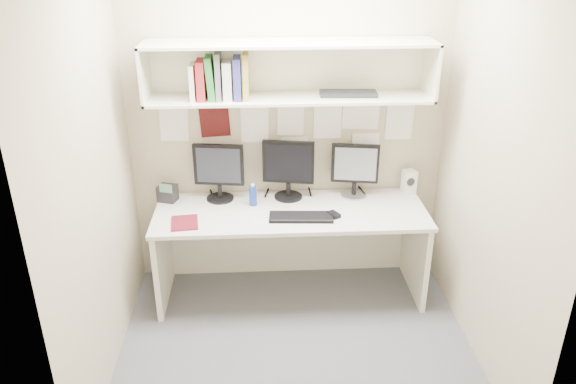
{
  "coord_description": "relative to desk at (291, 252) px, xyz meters",
  "views": [
    {
      "loc": [
        -0.23,
        -3.05,
        2.58
      ],
      "look_at": [
        -0.04,
        0.35,
        1.01
      ],
      "focal_mm": 35.0,
      "sensor_mm": 36.0,
      "label": 1
    }
  ],
  "objects": [
    {
      "name": "wall_back",
      "position": [
        0.0,
        0.35,
        0.93
      ],
      "size": [
        2.4,
        0.02,
        2.6
      ],
      "primitive_type": "cube",
      "color": "tan",
      "rests_on": "ground"
    },
    {
      "name": "monitor_left",
      "position": [
        -0.53,
        0.22,
        0.61
      ],
      "size": [
        0.38,
        0.21,
        0.44
      ],
      "rotation": [
        0.0,
        0.0,
        -0.14
      ],
      "color": "black",
      "rests_on": "desk"
    },
    {
      "name": "wall_left",
      "position": [
        -1.2,
        -0.65,
        0.93
      ],
      "size": [
        0.02,
        2.0,
        2.6
      ],
      "primitive_type": "cube",
      "color": "tan",
      "rests_on": "ground"
    },
    {
      "name": "wall_front",
      "position": [
        0.0,
        -1.65,
        0.93
      ],
      "size": [
        2.4,
        0.02,
        2.6
      ],
      "primitive_type": "cube",
      "color": "tan",
      "rests_on": "ground"
    },
    {
      "name": "speaker",
      "position": [
        0.94,
        0.25,
        0.46
      ],
      "size": [
        0.11,
        0.11,
        0.19
      ],
      "rotation": [
        0.0,
        0.0,
        0.2
      ],
      "color": "silver",
      "rests_on": "desk"
    },
    {
      "name": "keyboard",
      "position": [
        0.07,
        -0.15,
        0.37
      ],
      "size": [
        0.46,
        0.19,
        0.02
      ],
      "primitive_type": "cube",
      "rotation": [
        0.0,
        0.0,
        -0.06
      ],
      "color": "black",
      "rests_on": "desk"
    },
    {
      "name": "desk_phone",
      "position": [
        -0.92,
        0.21,
        0.43
      ],
      "size": [
        0.16,
        0.16,
        0.16
      ],
      "rotation": [
        0.0,
        0.0,
        -0.32
      ],
      "color": "black",
      "rests_on": "desk"
    },
    {
      "name": "mouse",
      "position": [
        0.3,
        -0.13,
        0.38
      ],
      "size": [
        0.1,
        0.11,
        0.03
      ],
      "primitive_type": "cube",
      "rotation": [
        0.0,
        0.0,
        0.51
      ],
      "color": "black",
      "rests_on": "desk"
    },
    {
      "name": "hutch_tray",
      "position": [
        0.42,
        0.16,
        1.19
      ],
      "size": [
        0.41,
        0.18,
        0.03
      ],
      "primitive_type": "cube",
      "rotation": [
        0.0,
        0.0,
        -0.06
      ],
      "color": "black",
      "rests_on": "overhead_hutch"
    },
    {
      "name": "blue_bottle",
      "position": [
        -0.28,
        0.09,
        0.44
      ],
      "size": [
        0.05,
        0.05,
        0.17
      ],
      "color": "navy",
      "rests_on": "desk"
    },
    {
      "name": "floor",
      "position": [
        0.0,
        -0.65,
        -0.37
      ],
      "size": [
        2.4,
        2.0,
        0.01
      ],
      "primitive_type": "cube",
      "color": "#4D4D53",
      "rests_on": "ground"
    },
    {
      "name": "book_stack",
      "position": [
        -0.48,
        0.13,
        1.32
      ],
      "size": [
        0.4,
        0.2,
        0.32
      ],
      "color": "silver",
      "rests_on": "overhead_hutch"
    },
    {
      "name": "desk",
      "position": [
        0.0,
        0.0,
        0.0
      ],
      "size": [
        2.0,
        0.7,
        0.73
      ],
      "color": "beige",
      "rests_on": "floor"
    },
    {
      "name": "monitor_center",
      "position": [
        -0.0,
        0.22,
        0.61
      ],
      "size": [
        0.39,
        0.22,
        0.46
      ],
      "rotation": [
        0.0,
        0.0,
        -0.18
      ],
      "color": "black",
      "rests_on": "desk"
    },
    {
      "name": "overhead_hutch",
      "position": [
        0.0,
        0.21,
        1.35
      ],
      "size": [
        2.0,
        0.38,
        0.4
      ],
      "color": "silver",
      "rests_on": "wall_back"
    },
    {
      "name": "pinned_papers",
      "position": [
        0.0,
        0.34,
        0.88
      ],
      "size": [
        1.92,
        0.01,
        0.48
      ],
      "primitive_type": null,
      "color": "white",
      "rests_on": "wall_back"
    },
    {
      "name": "monitor_right",
      "position": [
        0.5,
        0.22,
        0.6
      ],
      "size": [
        0.36,
        0.2,
        0.42
      ],
      "rotation": [
        0.0,
        0.0,
        -0.16
      ],
      "color": "#A5A5AA",
      "rests_on": "desk"
    },
    {
      "name": "wall_right",
      "position": [
        1.2,
        -0.65,
        0.93
      ],
      "size": [
        0.02,
        2.0,
        2.6
      ],
      "primitive_type": "cube",
      "color": "tan",
      "rests_on": "ground"
    },
    {
      "name": "maroon_notebook",
      "position": [
        -0.76,
        -0.18,
        0.37
      ],
      "size": [
        0.21,
        0.24,
        0.01
      ],
      "primitive_type": "cube",
      "rotation": [
        0.0,
        0.0,
        0.11
      ],
      "color": "#5C0F1A",
      "rests_on": "desk"
    }
  ]
}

